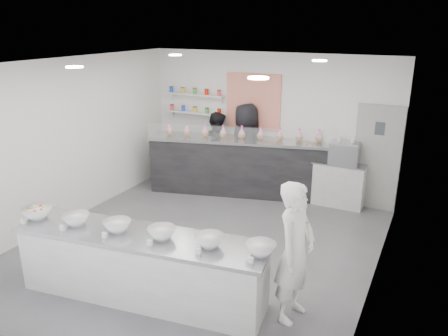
% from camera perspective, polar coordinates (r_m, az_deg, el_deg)
% --- Properties ---
extents(floor, '(6.00, 6.00, 0.00)m').
position_cam_1_polar(floor, '(7.46, -3.18, -10.17)').
color(floor, '#515156').
rests_on(floor, ground).
extents(ceiling, '(6.00, 6.00, 0.00)m').
position_cam_1_polar(ceiling, '(6.57, -3.65, 13.43)').
color(ceiling, white).
rests_on(ceiling, floor).
extents(back_wall, '(5.50, 0.00, 5.50)m').
position_cam_1_polar(back_wall, '(9.49, 5.77, 5.78)').
color(back_wall, white).
rests_on(back_wall, floor).
extents(left_wall, '(0.00, 6.00, 6.00)m').
position_cam_1_polar(left_wall, '(8.54, -19.60, 3.36)').
color(left_wall, white).
rests_on(left_wall, floor).
extents(right_wall, '(0.00, 6.00, 6.00)m').
position_cam_1_polar(right_wall, '(6.04, 19.82, -2.76)').
color(right_wall, white).
rests_on(right_wall, floor).
extents(back_door, '(0.88, 0.04, 2.10)m').
position_cam_1_polar(back_door, '(9.04, 19.31, 1.21)').
color(back_door, '#959592').
rests_on(back_door, floor).
extents(pattern_panel, '(1.25, 0.03, 1.20)m').
position_cam_1_polar(pattern_panel, '(9.51, 3.81, 8.63)').
color(pattern_panel, red).
rests_on(pattern_panel, back_wall).
extents(jar_shelf_lower, '(1.45, 0.22, 0.04)m').
position_cam_1_polar(jar_shelf_lower, '(10.13, -3.75, 7.23)').
color(jar_shelf_lower, silver).
rests_on(jar_shelf_lower, back_wall).
extents(jar_shelf_upper, '(1.45, 0.22, 0.04)m').
position_cam_1_polar(jar_shelf_upper, '(10.05, -3.80, 9.58)').
color(jar_shelf_upper, silver).
rests_on(jar_shelf_upper, back_wall).
extents(preserve_jars, '(1.45, 0.10, 0.56)m').
position_cam_1_polar(preserve_jars, '(10.06, -3.85, 8.77)').
color(preserve_jars, '#F33F46').
rests_on(preserve_jars, jar_shelf_lower).
extents(downlight_0, '(0.24, 0.24, 0.02)m').
position_cam_1_polar(downlight_0, '(6.65, -18.95, 12.38)').
color(downlight_0, white).
rests_on(downlight_0, ceiling).
extents(downlight_1, '(0.24, 0.24, 0.02)m').
position_cam_1_polar(downlight_1, '(5.06, 4.51, 11.65)').
color(downlight_1, white).
rests_on(downlight_1, ceiling).
extents(downlight_2, '(0.24, 0.24, 0.02)m').
position_cam_1_polar(downlight_2, '(8.66, -6.39, 14.46)').
color(downlight_2, white).
rests_on(downlight_2, ceiling).
extents(downlight_3, '(0.24, 0.24, 0.02)m').
position_cam_1_polar(downlight_3, '(7.52, 12.36, 13.54)').
color(downlight_3, white).
rests_on(downlight_3, ceiling).
extents(prep_counter, '(3.54, 1.28, 0.94)m').
position_cam_1_polar(prep_counter, '(6.09, -10.70, -12.50)').
color(prep_counter, '#B7B8B3').
rests_on(prep_counter, floor).
extents(back_bar, '(4.02, 1.75, 1.23)m').
position_cam_1_polar(back_bar, '(9.45, 2.28, 0.23)').
color(back_bar, black).
rests_on(back_bar, floor).
extents(sneeze_guard, '(3.78, 1.05, 0.34)m').
position_cam_1_polar(sneeze_guard, '(8.90, 1.97, 4.33)').
color(sneeze_guard, white).
rests_on(sneeze_guard, back_bar).
extents(espresso_ledge, '(1.22, 0.39, 0.91)m').
position_cam_1_polar(espresso_ledge, '(9.16, 14.11, -2.01)').
color(espresso_ledge, '#B7B8B3').
rests_on(espresso_ledge, floor).
extents(espresso_machine, '(0.56, 0.39, 0.43)m').
position_cam_1_polar(espresso_machine, '(8.92, 15.50, 1.85)').
color(espresso_machine, '#93969E').
rests_on(espresso_machine, espresso_ledge).
extents(cup_stacks, '(0.24, 0.24, 0.34)m').
position_cam_1_polar(cup_stacks, '(9.09, 11.05, 2.21)').
color(cup_stacks, gray).
rests_on(cup_stacks, espresso_ledge).
extents(prep_bowls, '(3.65, 0.99, 0.15)m').
position_cam_1_polar(prep_bowls, '(5.83, -11.02, -7.90)').
color(prep_bowls, white).
rests_on(prep_bowls, prep_counter).
extents(label_cards, '(3.31, 0.04, 0.07)m').
position_cam_1_polar(label_cards, '(5.56, -14.78, -10.06)').
color(label_cards, white).
rests_on(label_cards, prep_counter).
extents(cookie_bags, '(3.28, 1.04, 0.28)m').
position_cam_1_polar(cookie_bags, '(9.24, 2.34, 4.68)').
color(cookie_bags, '#FF86D4').
rests_on(cookie_bags, back_bar).
extents(woman_prep, '(0.52, 0.72, 1.82)m').
position_cam_1_polar(woman_prep, '(5.49, 9.27, -10.83)').
color(woman_prep, white).
rests_on(woman_prep, floor).
extents(staff_left, '(1.01, 0.91, 1.70)m').
position_cam_1_polar(staff_left, '(9.90, -0.90, 2.51)').
color(staff_left, black).
rests_on(staff_left, floor).
extents(staff_right, '(1.09, 0.87, 1.94)m').
position_cam_1_polar(staff_right, '(9.56, 2.89, 2.69)').
color(staff_right, black).
rests_on(staff_right, floor).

